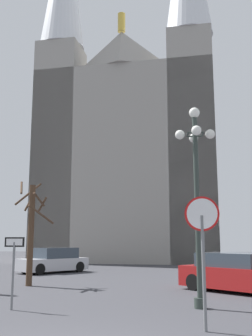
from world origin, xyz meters
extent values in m
cube|color=gray|center=(-0.95, 32.58, 8.75)|extent=(17.64, 14.44, 17.50)
pyramid|color=gray|center=(-1.58, 27.32, 19.25)|extent=(5.89, 2.66, 3.50)
cylinder|color=gold|center=(-1.58, 27.32, 21.90)|extent=(0.70, 0.70, 1.80)
cube|color=gray|center=(-7.59, 29.01, 10.21)|extent=(4.35, 4.35, 20.42)
cube|color=gray|center=(4.66, 27.53, 10.21)|extent=(4.35, 4.35, 20.42)
cylinder|color=slate|center=(2.56, 2.45, 1.27)|extent=(0.08, 0.08, 2.53)
cylinder|color=red|center=(2.56, 2.45, 2.57)|extent=(0.78, 0.23, 0.80)
cylinder|color=white|center=(2.56, 2.43, 2.57)|extent=(0.68, 0.17, 0.70)
cylinder|color=slate|center=(-2.66, 4.78, 0.96)|extent=(0.07, 0.07, 1.91)
cube|color=black|center=(-2.66, 4.78, 1.91)|extent=(0.64, 0.17, 0.28)
cube|color=white|center=(-2.66, 4.76, 1.91)|extent=(0.53, 0.13, 0.20)
cylinder|color=#2D3833|center=(2.76, 5.47, 2.90)|extent=(0.16, 0.16, 5.79)
cylinder|color=#2D3833|center=(2.76, 5.47, 0.15)|extent=(0.36, 0.36, 0.30)
sphere|color=white|center=(2.76, 5.47, 5.96)|extent=(0.34, 0.34, 0.34)
sphere|color=white|center=(3.23, 5.47, 5.25)|extent=(0.30, 0.30, 0.30)
cylinder|color=#2D3833|center=(2.99, 5.47, 5.25)|extent=(0.05, 0.47, 0.05)
sphere|color=white|center=(2.76, 5.94, 5.25)|extent=(0.30, 0.30, 0.30)
cylinder|color=#2D3833|center=(2.76, 5.70, 5.25)|extent=(0.47, 0.05, 0.05)
sphere|color=white|center=(2.29, 5.47, 5.25)|extent=(0.30, 0.30, 0.30)
cylinder|color=#2D3833|center=(2.52, 5.47, 5.25)|extent=(0.05, 0.47, 0.05)
sphere|color=white|center=(2.76, 5.00, 5.25)|extent=(0.30, 0.30, 0.30)
cylinder|color=#2D3833|center=(2.76, 5.23, 5.25)|extent=(0.47, 0.05, 0.05)
cylinder|color=#473323|center=(-4.08, 10.69, 2.20)|extent=(0.27, 0.27, 4.41)
cylinder|color=#473323|center=(-4.43, 11.16, 4.06)|extent=(1.06, 0.81, 1.11)
cylinder|color=#473323|center=(-4.25, 10.82, 3.64)|extent=(0.39, 0.46, 0.81)
cylinder|color=#473323|center=(-3.52, 10.30, 3.06)|extent=(0.88, 1.20, 0.81)
cylinder|color=#473323|center=(-3.72, 10.56, 3.75)|extent=(0.37, 0.79, 0.59)
cylinder|color=#473323|center=(-3.68, 10.96, 3.56)|extent=(0.64, 0.89, 0.60)
cylinder|color=#473323|center=(-4.54, 10.52, 4.28)|extent=(0.44, 1.00, 0.70)
cube|color=maroon|center=(4.61, 9.22, 0.55)|extent=(4.51, 4.40, 0.79)
cube|color=#333D47|center=(4.45, 9.38, 1.21)|extent=(2.95, 2.91, 0.53)
cylinder|color=black|center=(4.06, 10.87, 0.32)|extent=(0.62, 0.60, 0.64)
cylinder|color=black|center=(2.94, 9.69, 0.32)|extent=(0.62, 0.60, 0.64)
cube|color=#B7B7BC|center=(-4.87, 17.63, 0.51)|extent=(4.09, 4.31, 0.71)
cube|color=#333D47|center=(-4.73, 17.79, 1.17)|extent=(2.75, 2.81, 0.62)
cylinder|color=black|center=(-5.20, 16.04, 0.32)|extent=(0.59, 0.63, 0.64)
cylinder|color=black|center=(-6.41, 17.10, 0.32)|extent=(0.59, 0.63, 0.64)
cylinder|color=black|center=(-3.33, 18.17, 0.32)|extent=(0.59, 0.63, 0.64)
cylinder|color=black|center=(-4.53, 19.23, 0.32)|extent=(0.59, 0.63, 0.64)
camera|label=1|loc=(1.56, -6.90, 1.99)|focal=42.83mm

